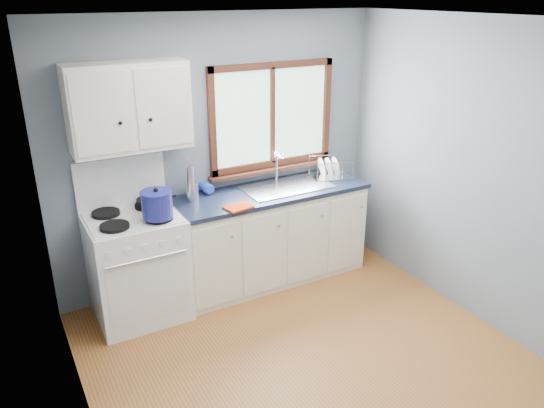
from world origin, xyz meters
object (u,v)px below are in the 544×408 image
skillet (151,201)px  stockpot (157,204)px  sink (286,193)px  utensil_crock (192,190)px  gas_range (137,264)px  dish_rack (330,172)px  base_cabinets (270,239)px  thermos (191,184)px

skillet → stockpot: bearing=-101.4°
sink → utensil_crock: bearing=170.0°
sink → stockpot: 1.35m
sink → gas_range: bearing=-179.3°
dish_rack → base_cabinets: bearing=-160.5°
stockpot → thermos: size_ratio=1.01×
stockpot → thermos: (0.39, 0.28, 0.01)m
sink → skillet: 1.29m
thermos → dish_rack: size_ratio=0.73×
utensil_crock → dish_rack: bearing=-4.2°
gas_range → base_cabinets: bearing=0.8°
sink → stockpot: bearing=-171.6°
base_cabinets → skillet: (-1.10, 0.11, 0.57)m
base_cabinets → utensil_crock: utensil_crock is taller
stockpot → thermos: thermos is taller
base_cabinets → thermos: (-0.75, 0.09, 0.67)m
sink → dish_rack: (0.53, 0.05, 0.11)m
thermos → sink: bearing=-5.5°
gas_range → stockpot: 0.63m
utensil_crock → dish_rack: (1.43, -0.11, -0.03)m
base_cabinets → stockpot: 1.33m
utensil_crock → dish_rack: size_ratio=0.86×
utensil_crock → thermos: size_ratio=1.17×
gas_range → sink: bearing=0.7°
sink → thermos: thermos is taller
stockpot → utensil_crock: (0.42, 0.35, -0.07)m
utensil_crock → thermos: utensil_crock is taller
skillet → thermos: bearing=-9.0°
skillet → dish_rack: size_ratio=0.80×
gas_range → dish_rack: 2.07m
base_cabinets → thermos: thermos is taller
utensil_crock → gas_range: bearing=-163.5°
gas_range → utensil_crock: gas_range is taller
stockpot → gas_range: bearing=133.4°
gas_range → skillet: 0.55m
stockpot → dish_rack: (1.85, 0.25, -0.10)m
gas_range → base_cabinets: size_ratio=0.74×
skillet → utensil_crock: 0.39m
gas_range → base_cabinets: gas_range is taller
sink → skillet: size_ratio=2.33×
gas_range → utensil_crock: (0.59, 0.18, 0.51)m
gas_range → thermos: 0.82m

